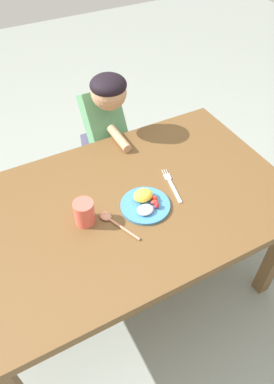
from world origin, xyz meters
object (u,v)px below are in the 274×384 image
at_px(plate, 145,203).
at_px(spoon, 112,220).
at_px(fork, 172,185).
at_px(person, 105,140).
at_px(drinking_cup, 84,213).

distance_m(plate, spoon, 0.16).
bearing_deg(spoon, fork, -101.69).
xyz_separation_m(plate, person, (0.09, 0.64, -0.13)).
height_order(spoon, person, person).
bearing_deg(drinking_cup, person, 59.82).
bearing_deg(spoon, plate, -107.96).
relative_size(drinking_cup, person, 0.11).
bearing_deg(person, plate, 81.60).
relative_size(plate, person, 0.21).
xyz_separation_m(drinking_cup, person, (0.35, 0.60, -0.17)).
bearing_deg(plate, drinking_cup, 171.34).
distance_m(spoon, drinking_cup, 0.12).
bearing_deg(fork, person, 18.59).
bearing_deg(spoon, drinking_cup, 39.08).
bearing_deg(person, fork, 96.67).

